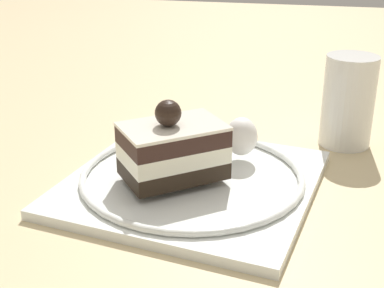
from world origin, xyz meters
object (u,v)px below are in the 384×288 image
dessert_plate (192,180)px  fork (196,137)px  whipped_cream_dollop (241,136)px  drink_glass_near (348,106)px  cake_slice (173,149)px

dessert_plate → fork: 0.09m
dessert_plate → fork: size_ratio=2.62×
dessert_plate → whipped_cream_dollop: (-0.04, -0.05, 0.03)m
whipped_cream_dollop → drink_glass_near: 0.15m
dessert_plate → fork: fork is taller
dessert_plate → drink_glass_near: size_ratio=2.52×
whipped_cream_dollop → fork: (0.06, -0.03, -0.02)m
dessert_plate → whipped_cream_dollop: whipped_cream_dollop is taller
fork → drink_glass_near: (-0.17, -0.06, 0.03)m
cake_slice → fork: bearing=-90.7°
whipped_cream_dollop → drink_glass_near: drink_glass_near is taller
fork → drink_glass_near: size_ratio=0.96×
dessert_plate → drink_glass_near: (-0.15, -0.15, 0.04)m
dessert_plate → fork: (0.02, -0.09, 0.01)m
dessert_plate → drink_glass_near: 0.22m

